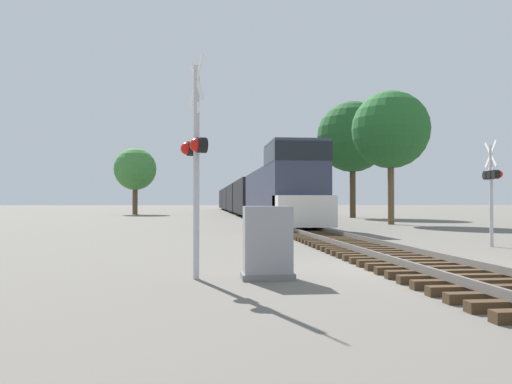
{
  "coord_description": "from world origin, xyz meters",
  "views": [
    {
      "loc": [
        -4.91,
        -10.98,
        1.52
      ],
      "look_at": [
        -3.16,
        5.01,
        1.83
      ],
      "focal_mm": 35.0,
      "sensor_mm": 36.0,
      "label": 1
    }
  ],
  "objects_px": {
    "freight_train": "(241,198)",
    "tree_mid_background": "(352,137)",
    "relay_cabinet": "(268,243)",
    "tree_deep_background": "(135,169)",
    "crossing_signal_far": "(492,180)",
    "tree_far_right": "(391,130)",
    "crossing_signal_near": "(195,153)"
  },
  "relations": [
    {
      "from": "tree_mid_background",
      "to": "tree_deep_background",
      "type": "xyz_separation_m",
      "value": [
        -21.94,
        14.37,
        -2.28
      ]
    },
    {
      "from": "relay_cabinet",
      "to": "tree_deep_background",
      "type": "xyz_separation_m",
      "value": [
        -9.08,
        50.21,
        4.62
      ]
    },
    {
      "from": "crossing_signal_far",
      "to": "tree_mid_background",
      "type": "distance_m",
      "value": 30.54
    },
    {
      "from": "relay_cabinet",
      "to": "tree_far_right",
      "type": "relative_size",
      "value": 0.16
    },
    {
      "from": "freight_train",
      "to": "tree_mid_background",
      "type": "relative_size",
      "value": 7.27
    },
    {
      "from": "tree_far_right",
      "to": "freight_train",
      "type": "bearing_deg",
      "value": 104.5
    },
    {
      "from": "crossing_signal_far",
      "to": "tree_mid_background",
      "type": "height_order",
      "value": "tree_mid_background"
    },
    {
      "from": "tree_mid_background",
      "to": "freight_train",
      "type": "bearing_deg",
      "value": 120.35
    },
    {
      "from": "crossing_signal_far",
      "to": "tree_deep_background",
      "type": "bearing_deg",
      "value": 29.95
    },
    {
      "from": "freight_train",
      "to": "tree_deep_background",
      "type": "distance_m",
      "value": 13.21
    },
    {
      "from": "relay_cabinet",
      "to": "tree_mid_background",
      "type": "bearing_deg",
      "value": 70.27
    },
    {
      "from": "relay_cabinet",
      "to": "tree_mid_background",
      "type": "distance_m",
      "value": 38.69
    },
    {
      "from": "tree_far_right",
      "to": "tree_mid_background",
      "type": "relative_size",
      "value": 0.81
    },
    {
      "from": "crossing_signal_near",
      "to": "tree_deep_background",
      "type": "xyz_separation_m",
      "value": [
        -7.66,
        50.08,
        2.85
      ]
    },
    {
      "from": "crossing_signal_near",
      "to": "crossing_signal_far",
      "type": "bearing_deg",
      "value": 104.68
    },
    {
      "from": "crossing_signal_far",
      "to": "relay_cabinet",
      "type": "height_order",
      "value": "crossing_signal_far"
    },
    {
      "from": "freight_train",
      "to": "tree_deep_background",
      "type": "relative_size",
      "value": 10.16
    },
    {
      "from": "freight_train",
      "to": "tree_deep_background",
      "type": "bearing_deg",
      "value": -173.65
    },
    {
      "from": "tree_deep_background",
      "to": "tree_far_right",
      "type": "bearing_deg",
      "value": -54.06
    },
    {
      "from": "crossing_signal_far",
      "to": "tree_far_right",
      "type": "height_order",
      "value": "tree_far_right"
    },
    {
      "from": "crossing_signal_near",
      "to": "tree_far_right",
      "type": "height_order",
      "value": "tree_far_right"
    },
    {
      "from": "crossing_signal_far",
      "to": "tree_mid_background",
      "type": "relative_size",
      "value": 0.33
    },
    {
      "from": "freight_train",
      "to": "crossing_signal_far",
      "type": "bearing_deg",
      "value": -83.92
    },
    {
      "from": "crossing_signal_far",
      "to": "tree_mid_background",
      "type": "xyz_separation_m",
      "value": [
        4.39,
        29.74,
        5.36
      ]
    },
    {
      "from": "freight_train",
      "to": "tree_far_right",
      "type": "relative_size",
      "value": 8.96
    },
    {
      "from": "crossing_signal_far",
      "to": "relay_cabinet",
      "type": "bearing_deg",
      "value": 134.03
    },
    {
      "from": "tree_far_right",
      "to": "tree_mid_background",
      "type": "xyz_separation_m",
      "value": [
        1.63,
        13.66,
        1.32
      ]
    },
    {
      "from": "crossing_signal_near",
      "to": "crossing_signal_far",
      "type": "relative_size",
      "value": 1.22
    },
    {
      "from": "crossing_signal_near",
      "to": "crossing_signal_far",
      "type": "xyz_separation_m",
      "value": [
        9.88,
        5.97,
        -0.23
      ]
    },
    {
      "from": "crossing_signal_far",
      "to": "relay_cabinet",
      "type": "relative_size",
      "value": 2.51
    },
    {
      "from": "relay_cabinet",
      "to": "tree_deep_background",
      "type": "bearing_deg",
      "value": 100.25
    },
    {
      "from": "crossing_signal_near",
      "to": "relay_cabinet",
      "type": "relative_size",
      "value": 3.06
    }
  ]
}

